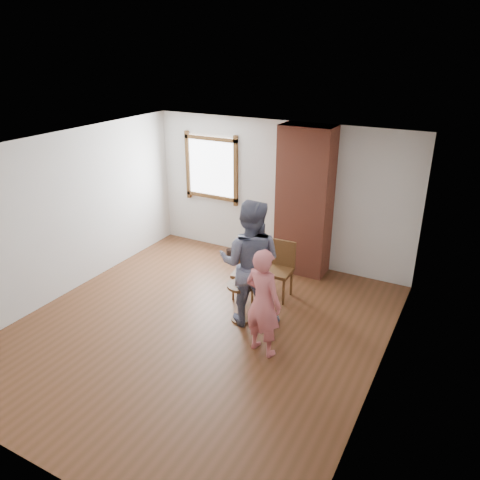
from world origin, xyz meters
name	(u,v)px	position (x,y,z in m)	size (l,w,h in m)	color
ground	(198,329)	(0.00, 0.00, 0.00)	(5.50, 5.50, 0.00)	brown
room_shell	(214,198)	(-0.06, 0.61, 1.81)	(5.04, 5.52, 2.62)	silver
brick_chimney	(305,202)	(0.60, 2.50, 1.30)	(0.90, 0.50, 2.60)	#A34F3A
stoneware_crock	(281,258)	(0.25, 2.40, 0.20)	(0.31, 0.31, 0.40)	#C0AD8B
dark_pot	(230,253)	(-0.80, 2.36, 0.08)	(0.16, 0.16, 0.16)	black
dining_chair_left	(247,269)	(0.15, 1.22, 0.47)	(0.46, 0.46, 0.84)	brown
dining_chair_right	(279,266)	(0.62, 1.45, 0.52)	(0.45, 0.45, 0.93)	brown
side_table	(241,296)	(0.43, 0.50, 0.40)	(0.40, 0.40, 0.60)	brown
cake_plate	(241,284)	(0.43, 0.50, 0.60)	(0.18, 0.18, 0.01)	white
cake_slice	(241,282)	(0.44, 0.50, 0.64)	(0.08, 0.07, 0.06)	silver
man	(250,263)	(0.55, 0.55, 0.94)	(0.92, 0.71, 1.89)	#141639
person_pink	(263,302)	(1.04, -0.03, 0.75)	(0.54, 0.36, 1.49)	#D2696D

